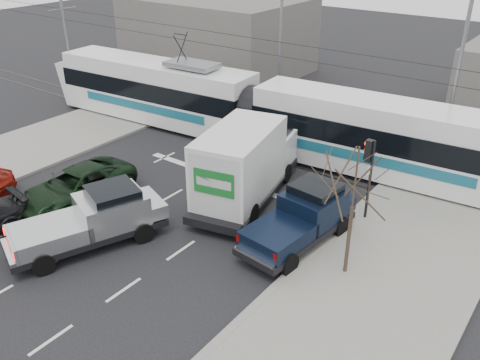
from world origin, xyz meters
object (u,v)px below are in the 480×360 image
Objects in this scene: street_lamp_far at (278,35)px; green_car at (77,186)px; traffic_signal at (369,162)px; box_truck at (245,164)px; tram at (255,111)px; navy_pickup at (303,217)px; street_lamp_near at (454,70)px; bare_tree at (355,184)px; silver_pickup at (96,218)px.

green_car is (-0.61, -15.90, -4.32)m from street_lamp_far.
traffic_signal is 0.46× the size of box_truck.
tram is 10.14m from navy_pickup.
street_lamp_near is 1.00× the size of street_lamp_far.
silver_pickup is (-8.99, -4.04, -2.67)m from bare_tree.
silver_pickup is (-7.86, -8.04, -1.62)m from traffic_signal.
box_truck is at bearing -63.57° from tram.
green_car is (-6.14, -4.73, -1.04)m from box_truck.
bare_tree reaches higher than green_car.
street_lamp_near is at bearing 81.94° from silver_pickup.
silver_pickup is 6.97m from box_truck.
box_truck is 1.37× the size of navy_pickup.
traffic_signal is at bearing 66.82° from silver_pickup.
navy_pickup is (6.61, 4.99, 0.02)m from silver_pickup.
bare_tree reaches higher than silver_pickup.
box_truck is 1.37× the size of green_car.
navy_pickup is 1.00× the size of green_car.
street_lamp_near reaches higher than box_truck.
navy_pickup is at bearing 58.24° from silver_pickup.
navy_pickup is at bearing -112.36° from traffic_signal.
box_truck is at bearing -123.07° from street_lamp_near.
street_lamp_far reaches higher than traffic_signal.
navy_pickup is (9.40, -12.55, -3.97)m from street_lamp_far.
street_lamp_near is 11.42m from box_truck.
traffic_signal is 0.13× the size of tram.
street_lamp_near reaches higher than green_car.
traffic_signal reaches higher than box_truck.
traffic_signal is 0.40× the size of street_lamp_far.
street_lamp_near is 10.46m from tram.
tram is 6.58m from box_truck.
green_car is at bearing -92.20° from street_lamp_far.
bare_tree is at bearing 9.66° from green_car.
traffic_signal reaches higher than navy_pickup.
bare_tree is 12.98m from green_car.
tram is (-9.36, -3.54, -3.07)m from street_lamp_near.
street_lamp_far is 1.58× the size of green_car.
box_truck is (5.53, -11.17, -3.28)m from street_lamp_far.
box_truck is 7.82m from green_car.
traffic_signal is (-1.13, 4.00, -1.05)m from bare_tree.
tram is 4.34× the size of silver_pickup.
traffic_signal is 9.42m from tram.
traffic_signal is 7.91m from street_lamp_near.
green_car is (-12.40, -2.40, -3.00)m from bare_tree.
navy_pickup is at bearing -101.24° from street_lamp_near.
bare_tree is 0.18× the size of tram.
street_lamp_far reaches higher than silver_pickup.
navy_pickup reaches higher than green_car.
bare_tree is 3.69m from navy_pickup.
bare_tree is 4.28m from traffic_signal.
street_lamp_near is 1.58× the size of navy_pickup.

